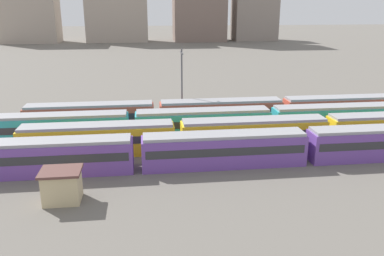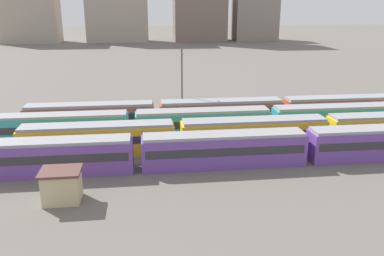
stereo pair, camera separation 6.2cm
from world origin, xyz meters
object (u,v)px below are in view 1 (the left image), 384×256
train_track_0 (224,149)px  train_track_2 (203,123)px  catenary_pole_1 (182,82)px  signal_hut (62,185)px

train_track_0 → train_track_2: same height
catenary_pole_1 → signal_hut: bearing=-118.0°
train_track_0 → train_track_2: 10.43m
train_track_0 → signal_hut: train_track_0 is taller
train_track_0 → train_track_2: bearing=94.3°
train_track_2 → catenary_pole_1: 9.35m
train_track_0 → signal_hut: bearing=-158.1°
train_track_0 → signal_hut: 17.40m
train_track_0 → signal_hut: size_ratio=15.50×
train_track_0 → train_track_2: size_ratio=1.00×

